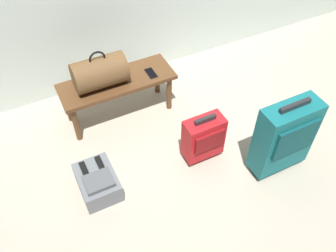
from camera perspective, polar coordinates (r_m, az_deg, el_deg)
name	(u,v)px	position (r m, az deg, el deg)	size (l,w,h in m)	color
ground_plane	(221,178)	(2.97, 8.40, -8.15)	(6.60, 6.60, 0.00)	#B2A893
bench	(117,86)	(3.21, -7.97, 6.31)	(1.00, 0.36, 0.40)	brown
duffel_bag_brown	(100,72)	(3.06, -10.70, 8.28)	(0.44, 0.26, 0.34)	brown
cell_phone	(151,73)	(3.20, -2.70, 8.31)	(0.07, 0.14, 0.01)	black
suitcase_upright_teal	(285,137)	(2.87, 17.87, -1.61)	(0.46, 0.21, 0.70)	#14666B
suitcase_small_red	(204,137)	(2.90, 5.63, -1.80)	(0.32, 0.19, 0.46)	red
backpack_grey	(98,182)	(2.85, -11.00, -8.64)	(0.28, 0.38, 0.21)	slate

